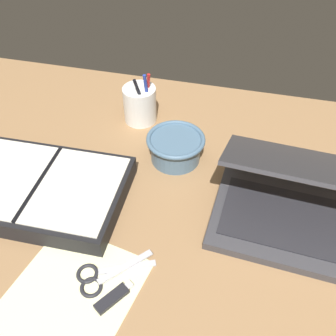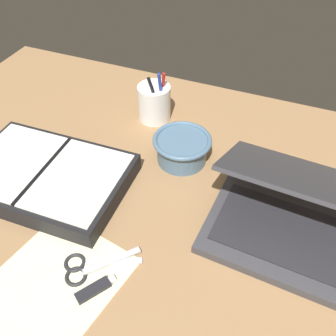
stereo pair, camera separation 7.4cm
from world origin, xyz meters
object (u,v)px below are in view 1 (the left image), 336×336
laptop (298,203)px  bowl (176,147)px  planner (42,189)px  pen_cup (140,104)px  scissors (99,277)px

laptop → bowl: laptop is taller
planner → laptop: bearing=6.0°
pen_cup → scissors: 45.86cm
laptop → planner: (-50.55, -6.71, -2.32)cm
planner → scissors: 23.43cm
laptop → bowl: 28.91cm
bowl → pen_cup: size_ratio=0.94×
laptop → planner: bearing=-168.8°
pen_cup → planner: size_ratio=0.41×
planner → bowl: bearing=35.4°
bowl → pen_cup: pen_cup is taller
laptop → scissors: size_ratio=2.46×
bowl → scissors: bearing=-100.2°
bowl → planner: size_ratio=0.38×
laptop → pen_cup: size_ratio=2.31×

